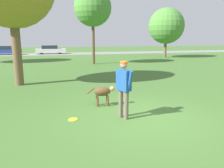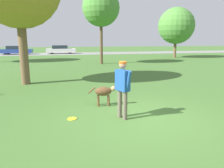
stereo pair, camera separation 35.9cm
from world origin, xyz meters
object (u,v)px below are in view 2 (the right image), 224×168
(person, at_px, (123,85))
(parked_car_blue, at_px, (16,50))
(dog, at_px, (104,92))
(frisbee, at_px, (72,119))
(tree_mid_center, at_px, (101,8))
(tree_far_right, at_px, (176,26))
(parked_car_white, at_px, (61,50))

(person, xyz_separation_m, parked_car_blue, (-8.41, 29.79, -0.37))
(dog, distance_m, frisbee, 1.67)
(tree_mid_center, xyz_separation_m, parked_car_blue, (-10.32, 15.52, -4.37))
(tree_far_right, bearing_deg, frisbee, -125.59)
(parked_car_blue, height_order, parked_car_white, parked_car_white)
(dog, height_order, parked_car_white, parked_car_white)
(dog, distance_m, tree_far_right, 21.79)
(parked_car_blue, bearing_deg, person, -71.78)
(tree_mid_center, bearing_deg, dog, -99.62)
(tree_mid_center, distance_m, parked_car_blue, 19.14)
(tree_mid_center, relative_size, tree_far_right, 1.11)
(dog, bearing_deg, parked_car_blue, 111.48)
(tree_mid_center, distance_m, parked_car_white, 16.59)
(dog, xyz_separation_m, parked_car_blue, (-8.13, 28.44, 0.15))
(person, relative_size, parked_car_blue, 0.37)
(person, distance_m, parked_car_blue, 30.96)
(dog, relative_size, tree_far_right, 0.16)
(dog, bearing_deg, person, -72.86)
(person, relative_size, tree_far_right, 0.28)
(frisbee, bearing_deg, parked_car_blue, 103.27)
(frisbee, distance_m, tree_mid_center, 15.26)
(frisbee, bearing_deg, parked_car_white, 90.82)
(frisbee, distance_m, tree_far_right, 23.41)
(frisbee, height_order, parked_car_blue, parked_car_blue)
(parked_car_white, bearing_deg, person, -86.66)
(parked_car_blue, xyz_separation_m, parked_car_white, (6.54, 0.03, 0.01))
(person, height_order, parked_car_white, person)
(dog, bearing_deg, frisbee, -131.33)
(person, height_order, tree_mid_center, tree_mid_center)
(dog, bearing_deg, tree_mid_center, 85.91)
(parked_car_white, bearing_deg, parked_car_blue, -179.95)
(dog, xyz_separation_m, frisbee, (-1.17, -1.09, -0.47))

